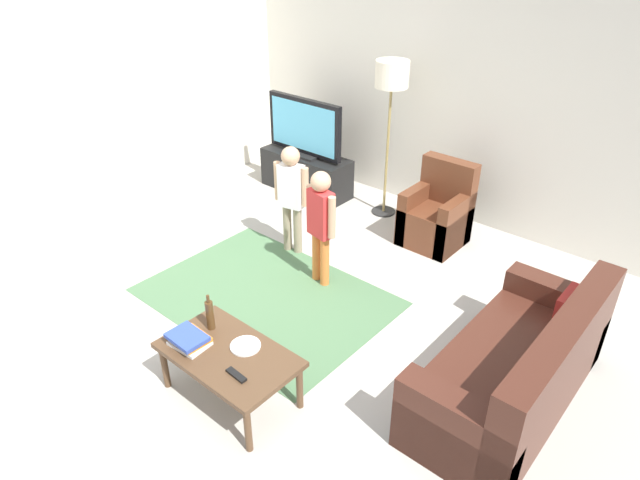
% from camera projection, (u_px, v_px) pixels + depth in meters
% --- Properties ---
extents(ground, '(7.80, 7.80, 0.00)m').
position_uv_depth(ground, '(274.00, 332.00, 4.79)').
color(ground, '#B2ADA3').
extents(wall_back, '(6.00, 0.12, 2.70)m').
position_uv_depth(wall_back, '(464.00, 100.00, 6.07)').
color(wall_back, silver).
rests_on(wall_back, ground).
extents(wall_left, '(0.12, 6.00, 2.70)m').
position_uv_depth(wall_left, '(63.00, 109.00, 5.80)').
color(wall_left, silver).
rests_on(wall_left, ground).
extents(area_rug, '(2.20, 1.60, 0.01)m').
position_uv_depth(area_rug, '(267.00, 296.00, 5.23)').
color(area_rug, '#4C724C').
rests_on(area_rug, ground).
extents(tv_stand, '(1.20, 0.44, 0.50)m').
position_uv_depth(tv_stand, '(306.00, 173.00, 7.12)').
color(tv_stand, black).
rests_on(tv_stand, ground).
extents(tv, '(1.10, 0.28, 0.71)m').
position_uv_depth(tv, '(304.00, 128.00, 6.80)').
color(tv, black).
rests_on(tv, tv_stand).
extents(couch, '(0.80, 1.80, 0.86)m').
position_uv_depth(couch, '(521.00, 373.00, 3.95)').
color(couch, '#472319').
rests_on(couch, ground).
extents(armchair, '(0.60, 0.60, 0.90)m').
position_uv_depth(armchair, '(438.00, 216.00, 5.99)').
color(armchair, brown).
rests_on(armchair, ground).
extents(floor_lamp, '(0.36, 0.36, 1.78)m').
position_uv_depth(floor_lamp, '(392.00, 83.00, 5.94)').
color(floor_lamp, '#262626').
rests_on(floor_lamp, ground).
extents(child_near_tv, '(0.38, 0.19, 1.16)m').
position_uv_depth(child_near_tv, '(291.00, 191.00, 5.61)').
color(child_near_tv, gray).
rests_on(child_near_tv, ground).
extents(child_center, '(0.38, 0.19, 1.15)m').
position_uv_depth(child_center, '(321.00, 218.00, 5.11)').
color(child_center, orange).
rests_on(child_center, ground).
extents(coffee_table, '(1.00, 0.60, 0.42)m').
position_uv_depth(coffee_table, '(229.00, 358.00, 3.97)').
color(coffee_table, '#513823').
rests_on(coffee_table, ground).
extents(book_stack, '(0.29, 0.24, 0.09)m').
position_uv_depth(book_stack, '(189.00, 339.00, 4.00)').
color(book_stack, white).
rests_on(book_stack, coffee_table).
extents(bottle, '(0.06, 0.06, 0.30)m').
position_uv_depth(bottle, '(210.00, 315.00, 4.12)').
color(bottle, '#4C3319').
rests_on(bottle, coffee_table).
extents(tv_remote, '(0.17, 0.06, 0.02)m').
position_uv_depth(tv_remote, '(236.00, 375.00, 3.74)').
color(tv_remote, black).
rests_on(tv_remote, coffee_table).
extents(plate, '(0.22, 0.22, 0.02)m').
position_uv_depth(plate, '(245.00, 346.00, 3.99)').
color(plate, white).
rests_on(plate, coffee_table).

